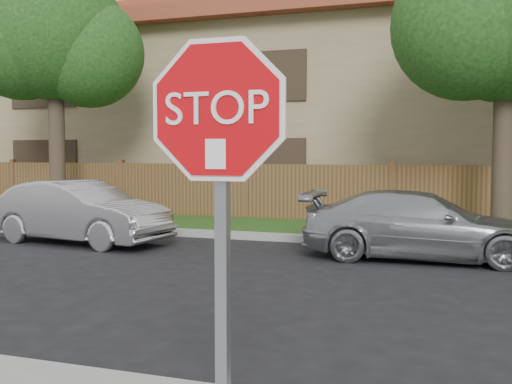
% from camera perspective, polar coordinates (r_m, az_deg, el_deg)
% --- Properties ---
extents(far_curb, '(70.00, 0.30, 0.15)m').
position_cam_1_polar(far_curb, '(12.68, 11.31, -4.68)').
color(far_curb, gray).
rests_on(far_curb, ground).
extents(grass_strip, '(70.00, 3.00, 0.12)m').
position_cam_1_polar(grass_strip, '(14.31, 12.18, -3.78)').
color(grass_strip, '#1E4714').
rests_on(grass_strip, ground).
extents(fence, '(70.00, 0.12, 1.60)m').
position_cam_1_polar(fence, '(15.81, 12.89, -0.38)').
color(fence, '#53311D').
rests_on(fence, ground).
extents(apartment_building, '(35.20, 9.20, 7.20)m').
position_cam_1_polar(apartment_building, '(21.41, 14.58, 7.99)').
color(apartment_building, '#8C7C57').
rests_on(apartment_building, ground).
extents(tree_left, '(4.80, 3.90, 7.78)m').
position_cam_1_polar(tree_left, '(17.76, -18.86, 14.30)').
color(tree_left, '#382B21').
rests_on(tree_left, ground).
extents(tree_mid, '(4.80, 3.90, 7.35)m').
position_cam_1_polar(tree_mid, '(14.19, 22.89, 15.49)').
color(tree_mid, '#382B21').
rests_on(tree_mid, ground).
extents(stop_sign, '(1.01, 0.13, 2.55)m').
position_cam_1_polar(stop_sign, '(3.04, -3.54, 1.74)').
color(stop_sign, gray).
rests_on(stop_sign, sidewalk_near).
extents(sedan_left, '(4.21, 1.96, 1.33)m').
position_cam_1_polar(sedan_left, '(13.19, -16.48, -1.84)').
color(sedan_left, '#B9B8BD').
rests_on(sedan_left, ground).
extents(sedan_right, '(4.31, 1.87, 1.23)m').
position_cam_1_polar(sedan_right, '(11.20, 15.43, -3.07)').
color(sedan_right, '#A3A5AA').
rests_on(sedan_right, ground).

